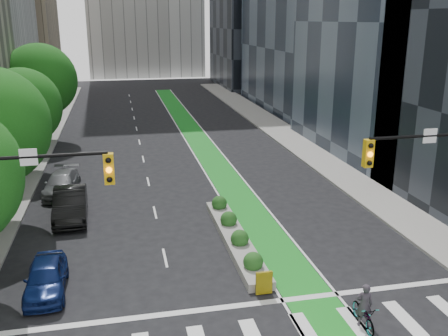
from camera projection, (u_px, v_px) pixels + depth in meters
name	position (u px, v px, depth m)	size (l,w,h in m)	color
ground	(247.00, 323.00, 18.87)	(160.00, 160.00, 0.00)	black
sidewalk_left	(25.00, 161.00, 39.88)	(3.60, 90.00, 0.15)	gray
sidewalk_right	(304.00, 146.00, 44.63)	(3.60, 90.00, 0.15)	gray
bike_lane_paint	(198.00, 139.00, 47.56)	(2.20, 70.00, 0.01)	#188520
building_tan_far	(2.00, 5.00, 72.90)	(14.00, 16.00, 26.00)	tan
building_dark_end	(261.00, 0.00, 82.54)	(14.00, 18.00, 28.00)	black
tree_midfar	(22.00, 107.00, 35.83)	(5.60, 5.60, 7.76)	black
tree_far	(40.00, 80.00, 44.98)	(6.60, 6.60, 9.00)	black
median_planter	(235.00, 235.00, 25.59)	(1.20, 10.26, 1.10)	gray
bicycle	(364.00, 314.00, 18.54)	(0.66, 1.89, 0.99)	gray
cyclist	(364.00, 305.00, 18.46)	(0.63, 0.42, 1.74)	#332D36
parked_car_left_near	(46.00, 277.00, 20.80)	(1.63, 4.04, 1.38)	#0D1B4F
parked_car_left_mid	(70.00, 204.00, 28.54)	(1.80, 5.16, 1.70)	black
parked_car_left_far	(62.00, 184.00, 32.60)	(1.95, 4.79, 1.39)	slate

